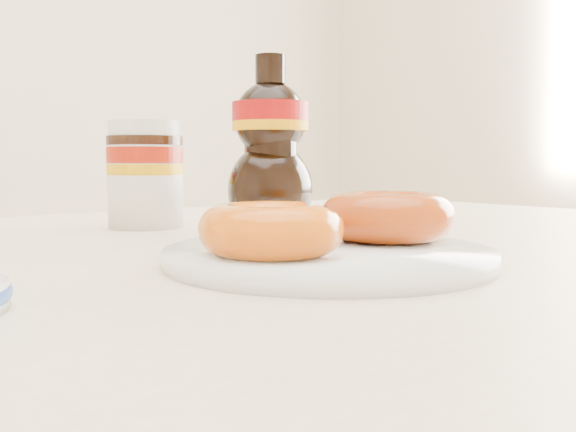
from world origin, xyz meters
TOP-DOWN VIEW (x-y plane):
  - dining_table at (0.00, 0.10)m, footprint 1.40×0.90m
  - plate at (-0.02, -0.05)m, footprint 0.26×0.26m
  - donut_bitten at (-0.07, -0.05)m, footprint 0.14×0.14m
  - donut_whole at (0.06, -0.05)m, footprint 0.13×0.13m
  - nutella_jar at (0.00, 0.29)m, footprint 0.09×0.09m
  - syrup_bottle at (0.09, 0.15)m, footprint 0.11×0.10m

SIDE VIEW (x-z plane):
  - dining_table at x=0.00m, z-range 0.29..1.04m
  - plate at x=-0.02m, z-range 0.75..0.76m
  - donut_bitten at x=-0.07m, z-range 0.76..0.80m
  - donut_whole at x=0.06m, z-range 0.76..0.80m
  - nutella_jar at x=0.00m, z-range 0.76..0.88m
  - syrup_bottle at x=0.09m, z-range 0.75..0.95m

